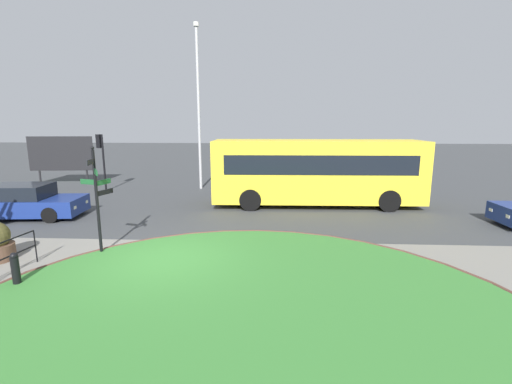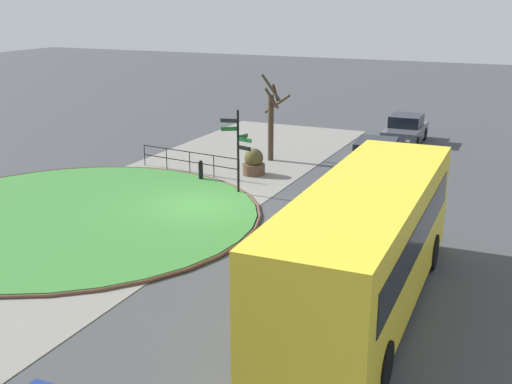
% 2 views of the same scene
% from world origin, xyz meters
% --- Properties ---
extents(ground, '(120.00, 120.00, 0.00)m').
position_xyz_m(ground, '(0.00, 0.00, 0.00)').
color(ground, '#3D3F42').
extents(sidewalk_paving, '(32.00, 7.86, 0.02)m').
position_xyz_m(sidewalk_paving, '(0.00, -2.07, 0.01)').
color(sidewalk_paving, gray).
rests_on(sidewalk_paving, ground).
extents(grass_island, '(12.73, 12.73, 0.10)m').
position_xyz_m(grass_island, '(2.58, -3.54, 0.05)').
color(grass_island, '#387A33').
rests_on(grass_island, ground).
extents(grass_kerb_ring, '(13.04, 13.04, 0.11)m').
position_xyz_m(grass_kerb_ring, '(2.58, -3.54, 0.06)').
color(grass_kerb_ring, brown).
rests_on(grass_kerb_ring, ground).
extents(signpost_directional, '(0.90, 1.30, 3.31)m').
position_xyz_m(signpost_directional, '(-2.11, 0.51, 1.93)').
color(signpost_directional, black).
rests_on(signpost_directional, ground).
extents(bollard_foreground, '(0.19, 0.19, 0.89)m').
position_xyz_m(bollard_foreground, '(-3.15, -1.73, 0.46)').
color(bollard_foreground, black).
rests_on(bollard_foreground, ground).
extents(bus_yellow, '(9.88, 2.74, 3.15)m').
position_xyz_m(bus_yellow, '(5.17, 7.46, 1.69)').
color(bus_yellow, yellow).
rests_on(bus_yellow, ground).
extents(car_near_lane, '(4.71, 2.26, 1.42)m').
position_xyz_m(car_near_lane, '(-7.39, 4.54, 0.67)').
color(car_near_lane, navy).
rests_on(car_near_lane, ground).
extents(traffic_light_near, '(0.48, 0.32, 3.30)m').
position_xyz_m(traffic_light_near, '(-6.95, 10.62, 2.43)').
color(traffic_light_near, black).
rests_on(traffic_light_near, ground).
extents(lamppost_tall, '(0.32, 0.32, 9.51)m').
position_xyz_m(lamppost_tall, '(-1.34, 11.62, 5.05)').
color(lamppost_tall, '#B7B7BC').
rests_on(lamppost_tall, ground).
extents(billboard_left, '(4.09, 0.58, 3.10)m').
position_xyz_m(billboard_left, '(-10.66, 12.75, 1.96)').
color(billboard_left, black).
rests_on(billboard_left, ground).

